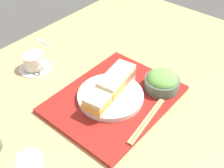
{
  "coord_description": "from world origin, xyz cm",
  "views": [
    {
      "loc": [
        -58.19,
        -48.34,
        66.46
      ],
      "look_at": [
        -3.58,
        -2.43,
        5.0
      ],
      "focal_mm": 46.61,
      "sensor_mm": 36.0,
      "label": 1
    }
  ],
  "objects_px": {
    "sandwich_plate": "(110,96)",
    "sandwich_middle": "(110,87)",
    "chopsticks_pair": "(147,120)",
    "sandwich_far": "(122,75)",
    "teaspoon": "(41,41)",
    "coffee_cup": "(34,63)",
    "sandwich_near": "(98,102)",
    "salad_bowl": "(162,81)"
  },
  "relations": [
    {
      "from": "salad_bowl",
      "to": "chopsticks_pair",
      "type": "height_order",
      "value": "salad_bowl"
    },
    {
      "from": "chopsticks_pair",
      "to": "teaspoon",
      "type": "bearing_deg",
      "value": 81.14
    },
    {
      "from": "sandwich_plate",
      "to": "salad_bowl",
      "type": "height_order",
      "value": "salad_bowl"
    },
    {
      "from": "sandwich_plate",
      "to": "chopsticks_pair",
      "type": "relative_size",
      "value": 1.03
    },
    {
      "from": "sandwich_near",
      "to": "sandwich_middle",
      "type": "distance_m",
      "value": 0.07
    },
    {
      "from": "sandwich_plate",
      "to": "sandwich_far",
      "type": "xyz_separation_m",
      "value": [
        0.07,
        0.01,
        0.04
      ]
    },
    {
      "from": "sandwich_plate",
      "to": "chopsticks_pair",
      "type": "height_order",
      "value": "sandwich_plate"
    },
    {
      "from": "sandwich_near",
      "to": "teaspoon",
      "type": "xyz_separation_m",
      "value": [
        0.16,
        0.47,
        -0.05
      ]
    },
    {
      "from": "salad_bowl",
      "to": "coffee_cup",
      "type": "distance_m",
      "value": 0.47
    },
    {
      "from": "sandwich_far",
      "to": "salad_bowl",
      "type": "xyz_separation_m",
      "value": [
        0.08,
        -0.11,
        -0.02
      ]
    },
    {
      "from": "sandwich_middle",
      "to": "sandwich_far",
      "type": "bearing_deg",
      "value": 8.24
    },
    {
      "from": "sandwich_far",
      "to": "salad_bowl",
      "type": "distance_m",
      "value": 0.13
    },
    {
      "from": "salad_bowl",
      "to": "chopsticks_pair",
      "type": "bearing_deg",
      "value": -162.32
    },
    {
      "from": "chopsticks_pair",
      "to": "teaspoon",
      "type": "height_order",
      "value": "chopsticks_pair"
    },
    {
      "from": "sandwich_middle",
      "to": "coffee_cup",
      "type": "xyz_separation_m",
      "value": [
        -0.05,
        0.33,
        -0.03
      ]
    },
    {
      "from": "sandwich_middle",
      "to": "chopsticks_pair",
      "type": "xyz_separation_m",
      "value": [
        -0.01,
        -0.15,
        -0.04
      ]
    },
    {
      "from": "chopsticks_pair",
      "to": "sandwich_far",
      "type": "bearing_deg",
      "value": 63.87
    },
    {
      "from": "sandwich_middle",
      "to": "coffee_cup",
      "type": "height_order",
      "value": "sandwich_middle"
    },
    {
      "from": "sandwich_far",
      "to": "sandwich_near",
      "type": "bearing_deg",
      "value": -171.76
    },
    {
      "from": "sandwich_plate",
      "to": "sandwich_far",
      "type": "relative_size",
      "value": 2.53
    },
    {
      "from": "sandwich_middle",
      "to": "sandwich_near",
      "type": "bearing_deg",
      "value": -171.76
    },
    {
      "from": "sandwich_near",
      "to": "teaspoon",
      "type": "height_order",
      "value": "sandwich_near"
    },
    {
      "from": "chopsticks_pair",
      "to": "sandwich_plate",
      "type": "bearing_deg",
      "value": 87.49
    },
    {
      "from": "sandwich_near",
      "to": "sandwich_middle",
      "type": "height_order",
      "value": "sandwich_middle"
    },
    {
      "from": "coffee_cup",
      "to": "sandwich_plate",
      "type": "bearing_deg",
      "value": -81.76
    },
    {
      "from": "coffee_cup",
      "to": "sandwich_middle",
      "type": "bearing_deg",
      "value": -81.76
    },
    {
      "from": "salad_bowl",
      "to": "sandwich_plate",
      "type": "bearing_deg",
      "value": 146.13
    },
    {
      "from": "sandwich_far",
      "to": "chopsticks_pair",
      "type": "bearing_deg",
      "value": -116.13
    },
    {
      "from": "sandwich_plate",
      "to": "teaspoon",
      "type": "distance_m",
      "value": 0.47
    },
    {
      "from": "sandwich_near",
      "to": "salad_bowl",
      "type": "height_order",
      "value": "salad_bowl"
    },
    {
      "from": "sandwich_plate",
      "to": "sandwich_middle",
      "type": "relative_size",
      "value": 2.49
    },
    {
      "from": "sandwich_near",
      "to": "chopsticks_pair",
      "type": "relative_size",
      "value": 0.41
    },
    {
      "from": "sandwich_plate",
      "to": "sandwich_middle",
      "type": "distance_m",
      "value": 0.04
    },
    {
      "from": "teaspoon",
      "to": "coffee_cup",
      "type": "bearing_deg",
      "value": -136.32
    },
    {
      "from": "chopsticks_pair",
      "to": "teaspoon",
      "type": "xyz_separation_m",
      "value": [
        0.09,
        0.61,
        -0.01
      ]
    },
    {
      "from": "sandwich_plate",
      "to": "teaspoon",
      "type": "height_order",
      "value": "sandwich_plate"
    },
    {
      "from": "sandwich_middle",
      "to": "salad_bowl",
      "type": "bearing_deg",
      "value": -33.87
    },
    {
      "from": "sandwich_plate",
      "to": "teaspoon",
      "type": "xyz_separation_m",
      "value": [
        0.09,
        0.46,
        -0.02
      ]
    },
    {
      "from": "sandwich_plate",
      "to": "sandwich_middle",
      "type": "bearing_deg",
      "value": -90.0
    },
    {
      "from": "coffee_cup",
      "to": "teaspoon",
      "type": "height_order",
      "value": "coffee_cup"
    },
    {
      "from": "sandwich_plate",
      "to": "sandwich_middle",
      "type": "xyz_separation_m",
      "value": [
        0.0,
        -0.0,
        0.04
      ]
    },
    {
      "from": "sandwich_far",
      "to": "chopsticks_pair",
      "type": "height_order",
      "value": "sandwich_far"
    }
  ]
}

